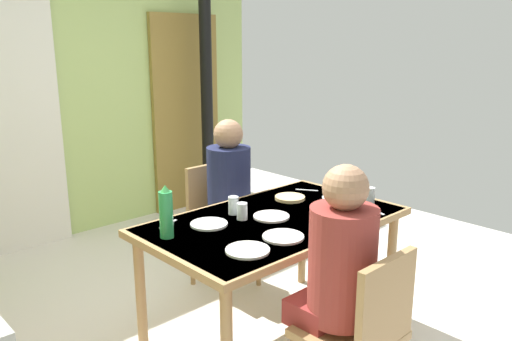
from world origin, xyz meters
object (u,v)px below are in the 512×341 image
at_px(person_far_diner, 230,183).
at_px(serving_bowl_center, 336,202).
at_px(chair_near_diner, 362,331).
at_px(chair_far_diner, 218,217).
at_px(water_bottle_green_near, 166,213).
at_px(person_near_diner, 340,261).
at_px(dining_table, 274,230).

relative_size(person_far_diner, serving_bowl_center, 4.53).
distance_m(chair_near_diner, serving_bowl_center, 1.00).
bearing_deg(serving_bowl_center, chair_far_diner, 102.53).
distance_m(person_far_diner, water_bottle_green_near, 0.97).
bearing_deg(water_bottle_green_near, chair_near_diner, -69.65).
bearing_deg(person_near_diner, serving_bowl_center, 38.95).
bearing_deg(person_near_diner, person_far_diner, 69.82).
relative_size(dining_table, person_far_diner, 1.91).
bearing_deg(dining_table, person_far_diner, 70.56).
xyz_separation_m(person_near_diner, serving_bowl_center, (0.68, 0.55, -0.00)).
distance_m(chair_near_diner, chair_far_diner, 1.65).
bearing_deg(person_far_diner, chair_far_diner, -90.00).
xyz_separation_m(dining_table, chair_near_diner, (-0.25, -0.79, -0.18)).
relative_size(water_bottle_green_near, serving_bowl_center, 1.63).
bearing_deg(chair_near_diner, chair_far_diner, 73.10).
height_order(chair_far_diner, serving_bowl_center, chair_far_diner).
height_order(dining_table, water_bottle_green_near, water_bottle_green_near).
xyz_separation_m(chair_near_diner, serving_bowl_center, (0.68, 0.68, 0.28)).
bearing_deg(serving_bowl_center, water_bottle_green_near, 165.14).
bearing_deg(water_bottle_green_near, person_near_diner, -66.61).
xyz_separation_m(chair_far_diner, serving_bowl_center, (0.20, -0.89, 0.28)).
height_order(chair_near_diner, person_far_diner, person_far_diner).
height_order(chair_near_diner, chair_far_diner, same).
relative_size(chair_near_diner, chair_far_diner, 1.00).
relative_size(chair_near_diner, water_bottle_green_near, 3.14).
bearing_deg(chair_far_diner, chair_near_diner, 73.10).
relative_size(dining_table, water_bottle_green_near, 5.31).
relative_size(chair_far_diner, serving_bowl_center, 5.12).
height_order(person_far_diner, serving_bowl_center, person_far_diner).
relative_size(chair_near_diner, person_far_diner, 1.13).
bearing_deg(chair_far_diner, dining_table, 73.73).
xyz_separation_m(person_near_diner, person_far_diner, (0.48, 1.30, 0.00)).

